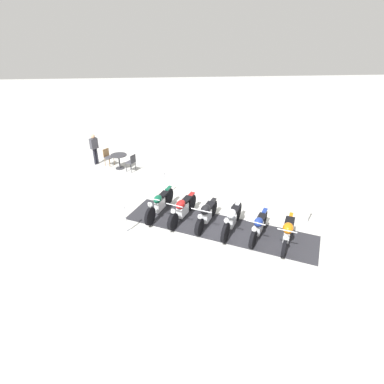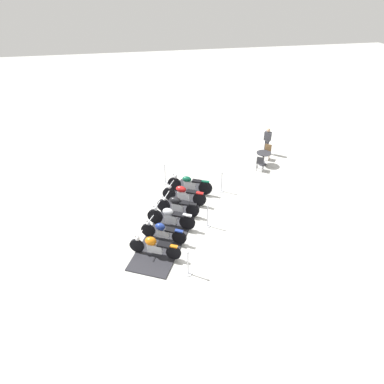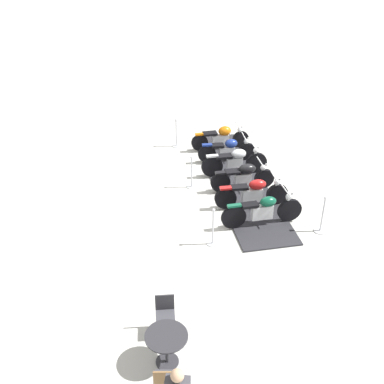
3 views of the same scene
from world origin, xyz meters
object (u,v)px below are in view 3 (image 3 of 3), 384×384
stanchion_left_mid (192,177)px  stanchion_right_front (322,221)px  motorcycle_forest (263,210)px  cafe_chair_near_table (165,312)px  cafe_chair_across_table (165,381)px  motorcycle_black (244,176)px  stanchion_left_rear (176,137)px  stanchion_left_front (213,232)px  motorcycle_navy (228,149)px  motorcycle_maroon (253,193)px  motorcycle_chrome (235,161)px  motorcycle_copper (221,137)px  cafe_table (167,342)px

stanchion_left_mid → stanchion_right_front: bearing=17.8°
motorcycle_forest → cafe_chair_near_table: bearing=-135.7°
cafe_chair_across_table → stanchion_left_mid: bearing=-4.2°
motorcycle_black → cafe_chair_across_table: motorcycle_black is taller
stanchion_left_rear → stanchion_left_mid: bearing=-27.8°
stanchion_left_mid → motorcycle_forest: bearing=5.0°
stanchion_left_front → motorcycle_black: bearing=120.4°
motorcycle_black → stanchion_left_front: 2.97m
motorcycle_navy → motorcycle_maroon: bearing=-86.7°
motorcycle_chrome → cafe_chair_near_table: 7.02m
motorcycle_maroon → stanchion_left_rear: (-4.68, 0.70, -0.13)m
stanchion_left_rear → motorcycle_copper: bearing=42.4°
motorcycle_chrome → stanchion_left_rear: size_ratio=1.82×
motorcycle_chrome → stanchion_left_mid: size_ratio=1.80×
stanchion_left_mid → stanchion_left_rear: bearing=152.2°
stanchion_left_rear → cafe_chair_across_table: (8.31, -6.51, 0.16)m
motorcycle_black → cafe_chair_across_table: 7.71m
motorcycle_navy → cafe_chair_near_table: motorcycle_navy is taller
motorcycle_forest → motorcycle_copper: 4.87m
stanchion_right_front → motorcycle_forest: bearing=-138.6°
motorcycle_copper → cafe_chair_across_table: 10.41m
motorcycle_maroon → motorcycle_black: bearing=92.0°
stanchion_left_rear → cafe_chair_across_table: size_ratio=1.21×
motorcycle_navy → stanchion_left_front: bearing=-106.0°
motorcycle_copper → stanchion_left_rear: stanchion_left_rear is taller
motorcycle_black → stanchion_left_front: size_ratio=1.64×
stanchion_right_front → motorcycle_black: bearing=-176.9°
cafe_chair_across_table → motorcycle_chrome: bearing=-13.5°
stanchion_right_front → cafe_chair_across_table: (1.56, -6.42, 0.18)m
stanchion_left_mid → cafe_chair_near_table: stanchion_left_mid is taller
motorcycle_black → motorcycle_chrome: motorcycle_chrome is taller
motorcycle_forest → cafe_chair_across_table: size_ratio=2.36×
motorcycle_navy → motorcycle_copper: 0.98m
cafe_table → stanchion_right_front: bearing=98.7°
motorcycle_maroon → stanchion_left_front: (0.64, -2.10, -0.10)m
motorcycle_black → cafe_table: size_ratio=2.20×
stanchion_left_front → motorcycle_copper: bearing=136.1°
stanchion_right_front → stanchion_left_front: (-1.43, -2.72, 0.05)m
motorcycle_copper → motorcycle_maroon: bearing=-90.7°
stanchion_right_front → cafe_chair_across_table: 6.61m
stanchion_left_rear → motorcycle_navy: bearing=17.6°
cafe_table → cafe_chair_near_table: (-0.68, 0.46, -0.03)m
motorcycle_maroon → motorcycle_navy: (-2.59, 1.36, -0.02)m
motorcycle_copper → cafe_chair_near_table: size_ratio=2.14×
motorcycle_chrome → stanchion_left_rear: (-2.96, -0.21, -0.17)m
stanchion_left_front → cafe_chair_near_table: bearing=-58.9°
motorcycle_maroon → stanchion_right_front: size_ratio=1.76×
motorcycle_forest → stanchion_left_mid: stanchion_left_mid is taller
stanchion_left_front → cafe_chair_across_table: (2.99, -3.71, 0.13)m
motorcycle_copper → cafe_chair_across_table: size_ratio=2.15×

